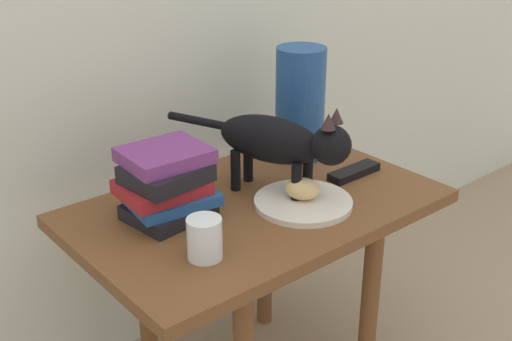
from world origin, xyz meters
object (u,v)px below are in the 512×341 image
(cat, at_px, (281,142))
(candle_jar, at_px, (205,241))
(side_table, at_px, (256,231))
(tv_remote, at_px, (354,172))
(book_stack, at_px, (166,184))
(plate, at_px, (303,202))
(green_vase, at_px, (300,103))
(bread_roll, at_px, (303,189))

(cat, relative_size, candle_jar, 5.35)
(candle_jar, bearing_deg, side_table, 27.58)
(candle_jar, bearing_deg, tv_remote, 8.57)
(book_stack, xyz_separation_m, candle_jar, (-0.04, -0.19, -0.04))
(side_table, height_order, plate, plate)
(side_table, bearing_deg, green_vase, 27.90)
(bread_roll, relative_size, tv_remote, 0.53)
(bread_roll, distance_m, candle_jar, 0.31)
(plate, distance_m, tv_remote, 0.21)
(plate, height_order, book_stack, book_stack)
(green_vase, bearing_deg, bread_roll, -131.62)
(cat, distance_m, candle_jar, 0.34)
(green_vase, bearing_deg, side_table, -152.10)
(plate, relative_size, book_stack, 1.09)
(tv_remote, bearing_deg, side_table, 170.95)
(side_table, xyz_separation_m, green_vase, (0.27, 0.14, 0.22))
(cat, xyz_separation_m, green_vase, (0.20, 0.15, 0.01))
(book_stack, bearing_deg, side_table, -20.15)
(cat, bearing_deg, bread_roll, -87.57)
(cat, height_order, candle_jar, cat)
(side_table, distance_m, green_vase, 0.38)
(tv_remote, bearing_deg, green_vase, 94.62)
(plate, distance_m, green_vase, 0.33)
(side_table, xyz_separation_m, book_stack, (-0.19, 0.07, 0.16))
(bread_roll, distance_m, green_vase, 0.31)
(side_table, xyz_separation_m, cat, (0.07, -0.00, 0.21))
(cat, distance_m, book_stack, 0.28)
(book_stack, bearing_deg, plate, -29.63)
(book_stack, relative_size, tv_remote, 1.38)
(plate, height_order, cat, cat)
(side_table, relative_size, plate, 3.69)
(bread_roll, distance_m, cat, 0.12)
(plate, distance_m, cat, 0.15)
(bread_roll, height_order, green_vase, green_vase)
(plate, xyz_separation_m, candle_jar, (-0.30, -0.04, 0.03))
(side_table, height_order, book_stack, book_stack)
(side_table, bearing_deg, bread_roll, -44.95)
(side_table, distance_m, plate, 0.14)
(side_table, height_order, bread_roll, bread_roll)
(book_stack, height_order, green_vase, green_vase)
(cat, relative_size, green_vase, 1.55)
(book_stack, bearing_deg, candle_jar, -101.15)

